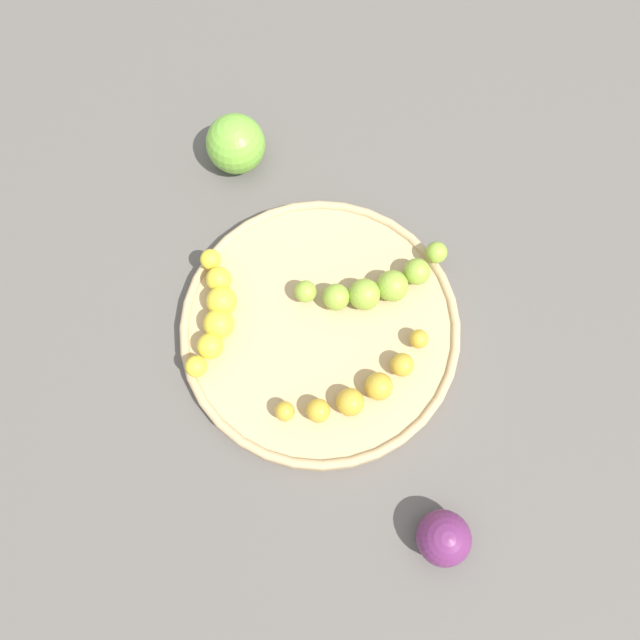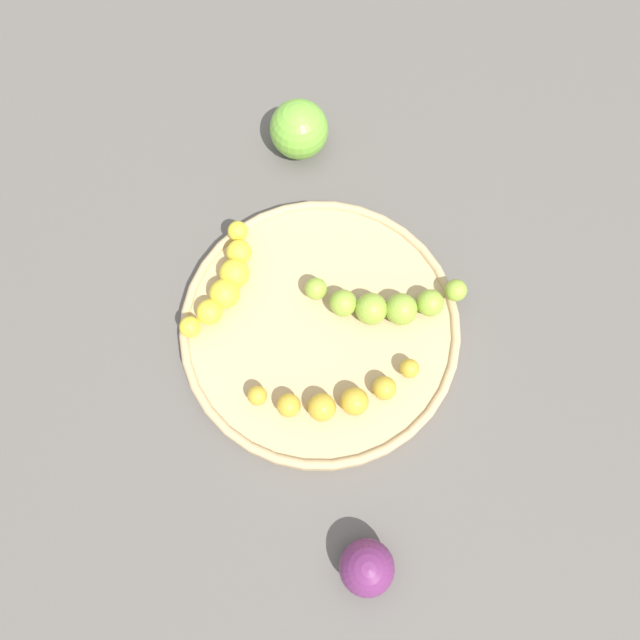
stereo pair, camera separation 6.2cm
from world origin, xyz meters
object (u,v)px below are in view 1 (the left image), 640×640
apple_green (236,144)px  banana_yellow (216,312)px  banana_spotted (361,389)px  fruit_bowl (320,328)px  banana_green (376,285)px  plum_purple (444,538)px

apple_green → banana_yellow: bearing=-60.3°
banana_yellow → banana_spotted: bearing=-24.3°
banana_yellow → banana_spotted: size_ratio=0.80×
fruit_bowl → banana_green: size_ratio=2.17×
banana_green → apple_green: (-0.23, 0.06, -0.00)m
fruit_bowl → apple_green: bearing=147.4°
banana_green → banana_yellow: banana_green is taller
banana_green → banana_spotted: 0.11m
banana_yellow → fruit_bowl: bearing=-1.2°
plum_purple → banana_spotted: bearing=151.0°
banana_spotted → banana_yellow: bearing=-146.9°
banana_green → banana_spotted: (0.04, -0.10, -0.00)m
banana_spotted → apple_green: size_ratio=2.30×
fruit_bowl → plum_purple: 0.24m
fruit_bowl → banana_yellow: 0.11m
banana_green → plum_purple: size_ratio=2.64×
fruit_bowl → banana_spotted: 0.08m
apple_green → banana_green: bearing=-15.1°
banana_green → apple_green: size_ratio=2.02×
fruit_bowl → plum_purple: (0.21, -0.11, 0.01)m
banana_yellow → banana_spotted: (0.17, 0.01, -0.00)m
banana_yellow → banana_spotted: banana_yellow is taller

